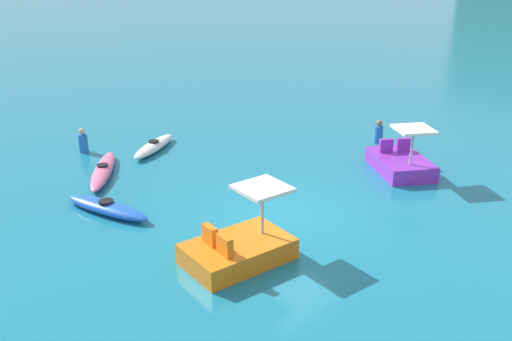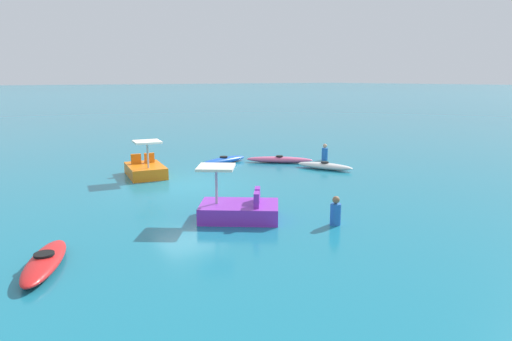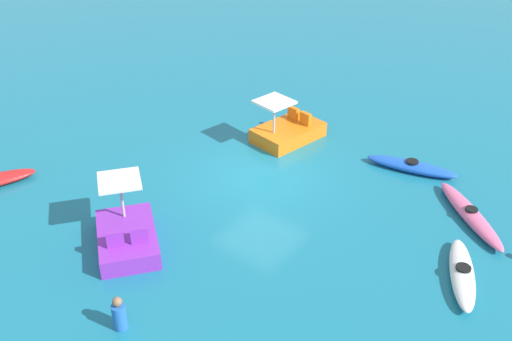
{
  "view_description": "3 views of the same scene",
  "coord_description": "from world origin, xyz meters",
  "px_view_note": "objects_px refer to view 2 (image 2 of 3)",
  "views": [
    {
      "loc": [
        8.58,
        -10.38,
        6.56
      ],
      "look_at": [
        -2.36,
        1.43,
        0.27
      ],
      "focal_mm": 38.74,
      "sensor_mm": 36.0,
      "label": 1
    },
    {
      "loc": [
        7.75,
        16.21,
        4.3
      ],
      "look_at": [
        -2.05,
        2.06,
        0.71
      ],
      "focal_mm": 31.19,
      "sensor_mm": 36.0,
      "label": 2
    },
    {
      "loc": [
        -9.69,
        12.95,
        9.93
      ],
      "look_at": [
        -0.2,
        0.57,
        0.53
      ],
      "focal_mm": 41.82,
      "sensor_mm": 36.0,
      "label": 3
    }
  ],
  "objects_px": {
    "kayak_white": "(325,166)",
    "pedal_boat_orange": "(146,169)",
    "kayak_red": "(45,262)",
    "person_by_kayaks": "(325,153)",
    "person_near_shore": "(336,212)",
    "pedal_boat_purple": "(239,209)",
    "kayak_pink": "(279,160)",
    "kayak_blue": "(224,160)"
  },
  "relations": [
    {
      "from": "pedal_boat_orange",
      "to": "kayak_blue",
      "type": "bearing_deg",
      "value": -171.82
    },
    {
      "from": "pedal_boat_orange",
      "to": "pedal_boat_purple",
      "type": "relative_size",
      "value": 0.94
    },
    {
      "from": "kayak_white",
      "to": "kayak_red",
      "type": "height_order",
      "value": "same"
    },
    {
      "from": "pedal_boat_purple",
      "to": "person_near_shore",
      "type": "xyz_separation_m",
      "value": [
        -2.08,
        2.1,
        0.05
      ]
    },
    {
      "from": "pedal_boat_purple",
      "to": "person_by_kayaks",
      "type": "xyz_separation_m",
      "value": [
        -9.23,
        -5.95,
        0.05
      ]
    },
    {
      "from": "pedal_boat_purple",
      "to": "person_by_kayaks",
      "type": "height_order",
      "value": "pedal_boat_purple"
    },
    {
      "from": "person_near_shore",
      "to": "person_by_kayaks",
      "type": "relative_size",
      "value": 1.0
    },
    {
      "from": "kayak_blue",
      "to": "person_by_kayaks",
      "type": "distance_m",
      "value": 5.41
    },
    {
      "from": "kayak_red",
      "to": "pedal_boat_purple",
      "type": "relative_size",
      "value": 0.98
    },
    {
      "from": "kayak_pink",
      "to": "pedal_boat_purple",
      "type": "distance_m",
      "value": 9.56
    },
    {
      "from": "person_by_kayaks",
      "to": "kayak_red",
      "type": "bearing_deg",
      "value": 23.57
    },
    {
      "from": "pedal_boat_orange",
      "to": "pedal_boat_purple",
      "type": "bearing_deg",
      "value": 90.72
    },
    {
      "from": "kayak_white",
      "to": "person_by_kayaks",
      "type": "bearing_deg",
      "value": -133.12
    },
    {
      "from": "kayak_red",
      "to": "pedal_boat_orange",
      "type": "relative_size",
      "value": 1.04
    },
    {
      "from": "kayak_pink",
      "to": "pedal_boat_orange",
      "type": "xyz_separation_m",
      "value": [
        6.89,
        -0.84,
        0.17
      ]
    },
    {
      "from": "kayak_pink",
      "to": "kayak_red",
      "type": "distance_m",
      "value": 14.39
    },
    {
      "from": "kayak_white",
      "to": "person_near_shore",
      "type": "bearing_deg",
      "value": 48.8
    },
    {
      "from": "kayak_red",
      "to": "person_near_shore",
      "type": "bearing_deg",
      "value": 168.58
    },
    {
      "from": "kayak_blue",
      "to": "kayak_red",
      "type": "distance_m",
      "value": 13.24
    },
    {
      "from": "kayak_blue",
      "to": "kayak_red",
      "type": "relative_size",
      "value": 1.08
    },
    {
      "from": "pedal_boat_orange",
      "to": "pedal_boat_purple",
      "type": "distance_m",
      "value": 7.57
    },
    {
      "from": "pedal_boat_orange",
      "to": "kayak_pink",
      "type": "bearing_deg",
      "value": 173.04
    },
    {
      "from": "kayak_pink",
      "to": "person_by_kayaks",
      "type": "height_order",
      "value": "person_by_kayaks"
    },
    {
      "from": "pedal_boat_orange",
      "to": "person_near_shore",
      "type": "distance_m",
      "value": 9.91
    },
    {
      "from": "pedal_boat_purple",
      "to": "person_near_shore",
      "type": "distance_m",
      "value": 2.96
    },
    {
      "from": "person_near_shore",
      "to": "pedal_boat_purple",
      "type": "bearing_deg",
      "value": -45.16
    },
    {
      "from": "kayak_blue",
      "to": "person_near_shore",
      "type": "xyz_separation_m",
      "value": [
        2.23,
        10.3,
        0.22
      ]
    },
    {
      "from": "person_near_shore",
      "to": "person_by_kayaks",
      "type": "height_order",
      "value": "same"
    },
    {
      "from": "kayak_pink",
      "to": "pedal_boat_purple",
      "type": "xyz_separation_m",
      "value": [
        6.79,
        6.73,
        0.17
      ]
    },
    {
      "from": "kayak_red",
      "to": "pedal_boat_orange",
      "type": "xyz_separation_m",
      "value": [
        -5.54,
        -8.1,
        0.17
      ]
    },
    {
      "from": "kayak_blue",
      "to": "kayak_red",
      "type": "height_order",
      "value": "same"
    },
    {
      "from": "kayak_pink",
      "to": "kayak_white",
      "type": "xyz_separation_m",
      "value": [
        -0.75,
        2.59,
        0.0
      ]
    },
    {
      "from": "kayak_white",
      "to": "pedal_boat_orange",
      "type": "distance_m",
      "value": 8.37
    },
    {
      "from": "kayak_red",
      "to": "person_by_kayaks",
      "type": "relative_size",
      "value": 3.13
    },
    {
      "from": "kayak_blue",
      "to": "pedal_boat_purple",
      "type": "height_order",
      "value": "pedal_boat_purple"
    },
    {
      "from": "kayak_pink",
      "to": "person_near_shore",
      "type": "distance_m",
      "value": 10.0
    },
    {
      "from": "kayak_red",
      "to": "pedal_boat_purple",
      "type": "bearing_deg",
      "value": -174.54
    },
    {
      "from": "kayak_white",
      "to": "kayak_red",
      "type": "xyz_separation_m",
      "value": [
        13.17,
        4.68,
        0.0
      ]
    },
    {
      "from": "pedal_boat_purple",
      "to": "person_near_shore",
      "type": "relative_size",
      "value": 3.2
    },
    {
      "from": "pedal_boat_purple",
      "to": "person_near_shore",
      "type": "bearing_deg",
      "value": 134.84
    },
    {
      "from": "person_by_kayaks",
      "to": "kayak_white",
      "type": "bearing_deg",
      "value": 46.88
    },
    {
      "from": "kayak_blue",
      "to": "pedal_boat_orange",
      "type": "distance_m",
      "value": 4.46
    }
  ]
}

